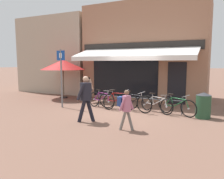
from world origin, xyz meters
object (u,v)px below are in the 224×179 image
object	(u,v)px
pedestrian_child	(126,105)
litter_bin	(203,105)
bicycle_red	(118,100)
bicycle_green	(176,106)
pedestrian_adult	(86,94)
bicycle_silver	(156,104)
cafe_parasol	(63,65)
bicycle_black	(133,102)
parking_sign	(61,72)
bicycle_purple	(101,100)

from	to	relation	value
pedestrian_child	litter_bin	xyz separation A→B (m)	(2.06, 2.62, -0.29)
pedestrian_child	litter_bin	world-z (taller)	pedestrian_child
bicycle_red	bicycle_green	world-z (taller)	bicycle_red
bicycle_green	pedestrian_adult	world-z (taller)	pedestrian_adult
bicycle_silver	pedestrian_adult	distance (m)	3.17
bicycle_silver	litter_bin	distance (m)	1.83
cafe_parasol	pedestrian_child	bearing A→B (deg)	-36.27
bicycle_green	cafe_parasol	bearing A→B (deg)	-169.16
bicycle_black	bicycle_green	distance (m)	1.76
cafe_parasol	bicycle_black	bearing A→B (deg)	-18.20
litter_bin	bicycle_silver	bearing A→B (deg)	175.25
bicycle_silver	pedestrian_adult	world-z (taller)	pedestrian_adult
bicycle_red	parking_sign	distance (m)	2.89
pedestrian_child	cafe_parasol	xyz separation A→B (m)	(-5.66, 4.15, 1.16)
pedestrian_child	litter_bin	bearing A→B (deg)	53.66
bicycle_black	cafe_parasol	xyz separation A→B (m)	(-4.98, 1.64, 1.55)
bicycle_silver	pedestrian_adult	size ratio (longest dim) A/B	0.98
bicycle_red	cafe_parasol	size ratio (longest dim) A/B	0.70
bicycle_purple	bicycle_black	bearing A→B (deg)	18.13
bicycle_red	litter_bin	distance (m)	3.52
bicycle_red	bicycle_silver	world-z (taller)	bicycle_red
bicycle_silver	bicycle_green	distance (m)	0.85
pedestrian_child	bicycle_green	bearing A→B (deg)	69.71
bicycle_purple	bicycle_black	size ratio (longest dim) A/B	0.93
pedestrian_adult	bicycle_green	bearing A→B (deg)	33.38
pedestrian_adult	parking_sign	distance (m)	2.91
litter_bin	bicycle_green	bearing A→B (deg)	178.14
cafe_parasol	parking_sign	bearing A→B (deg)	-53.18
bicycle_red	parking_sign	world-z (taller)	parking_sign
bicycle_red	pedestrian_child	distance (m)	3.07
bicycle_red	parking_sign	size ratio (longest dim) A/B	0.68
bicycle_green	cafe_parasol	size ratio (longest dim) A/B	0.63
bicycle_silver	bicycle_green	xyz separation A→B (m)	(0.84, -0.12, 0.02)
litter_bin	parking_sign	distance (m)	6.16
bicycle_red	litter_bin	size ratio (longest dim) A/B	1.85
bicycle_black	cafe_parasol	size ratio (longest dim) A/B	0.68
litter_bin	pedestrian_adult	bearing A→B (deg)	-147.46
bicycle_purple	litter_bin	size ratio (longest dim) A/B	1.69
bicycle_black	bicycle_green	xyz separation A→B (m)	(1.75, 0.14, -0.02)
bicycle_purple	bicycle_green	distance (m)	3.33
pedestrian_adult	bicycle_purple	bearing A→B (deg)	97.67
bicycle_black	pedestrian_adult	xyz separation A→B (m)	(-0.93, -2.24, 0.59)
bicycle_purple	litter_bin	bearing A→B (deg)	20.60
bicycle_silver	cafe_parasol	bearing A→B (deg)	-166.23
pedestrian_child	pedestrian_adult	bearing A→B (deg)	171.99
bicycle_red	bicycle_green	xyz separation A→B (m)	(2.54, -0.02, -0.02)
bicycle_green	parking_sign	size ratio (longest dim) A/B	0.61
bicycle_purple	parking_sign	xyz separation A→B (m)	(-1.70, -0.68, 1.24)
bicycle_purple	cafe_parasol	xyz separation A→B (m)	(-3.40, 1.59, 1.57)
litter_bin	cafe_parasol	distance (m)	8.00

